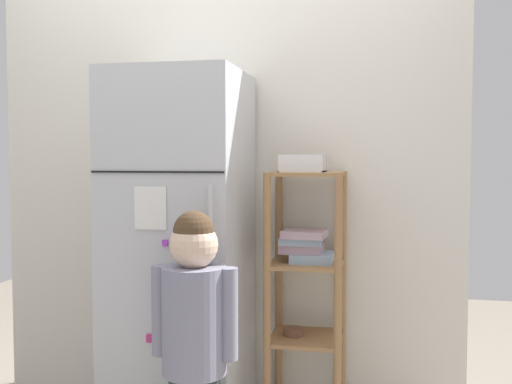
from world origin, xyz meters
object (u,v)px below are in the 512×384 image
at_px(pantry_shelf_unit, 306,270).
at_px(fruit_bin, 302,164).
at_px(child_standing, 194,319).
at_px(refrigerator, 180,252).

relative_size(pantry_shelf_unit, fruit_bin, 5.93).
bearing_deg(child_standing, fruit_bin, 59.24).
bearing_deg(refrigerator, fruit_bin, 11.19).
distance_m(refrigerator, pantry_shelf_unit, 0.60).
relative_size(refrigerator, child_standing, 1.56).
height_order(child_standing, pantry_shelf_unit, pantry_shelf_unit).
distance_m(refrigerator, fruit_bin, 0.70).
xyz_separation_m(child_standing, pantry_shelf_unit, (0.36, 0.59, 0.10)).
bearing_deg(fruit_bin, refrigerator, -168.81).
xyz_separation_m(refrigerator, child_standing, (0.22, -0.47, -0.19)).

